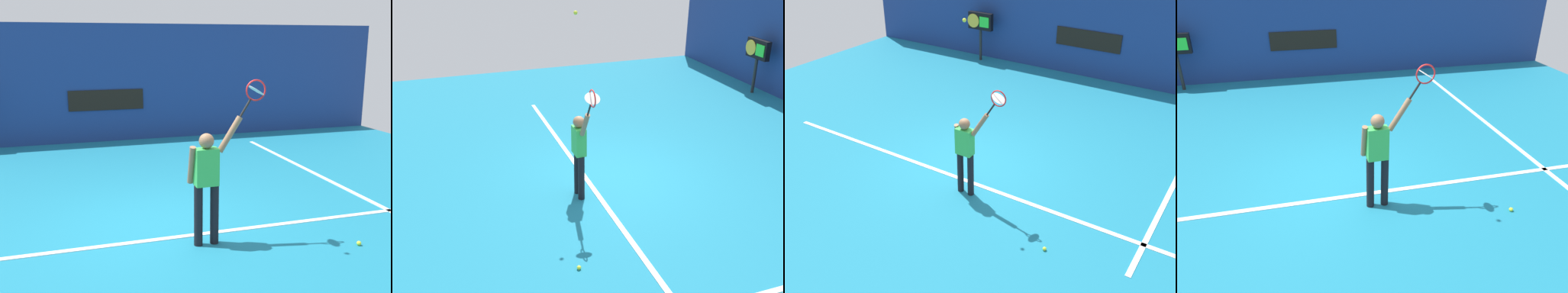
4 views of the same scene
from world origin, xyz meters
The scene contains 8 objects.
ground_plane centered at (0.00, 0.00, 0.00)m, with size 18.00×18.00×0.00m, color teal.
back_wall centered at (0.00, 6.99, 1.74)m, with size 18.00×0.20×3.47m, color navy.
sponsor_banner_center centered at (0.00, 6.87, 1.25)m, with size 2.20×0.03×0.60m, color black.
court_baseline centered at (0.00, -0.59, 0.01)m, with size 10.00×0.10×0.01m, color white.
court_sideline centered at (4.10, 2.00, 0.01)m, with size 0.10×7.00×0.01m, color white.
tennis_player centered at (0.53, -0.93, 1.01)m, with size 0.79×0.31×1.93m.
tennis_racket centered at (1.25, -0.94, 2.25)m, with size 0.47×0.27×0.60m.
spare_ball centered at (2.68, -1.66, 0.03)m, with size 0.07×0.07×0.07m, color #CCE033.
Camera 4 is at (-0.85, -6.23, 3.97)m, focal length 35.33 mm.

